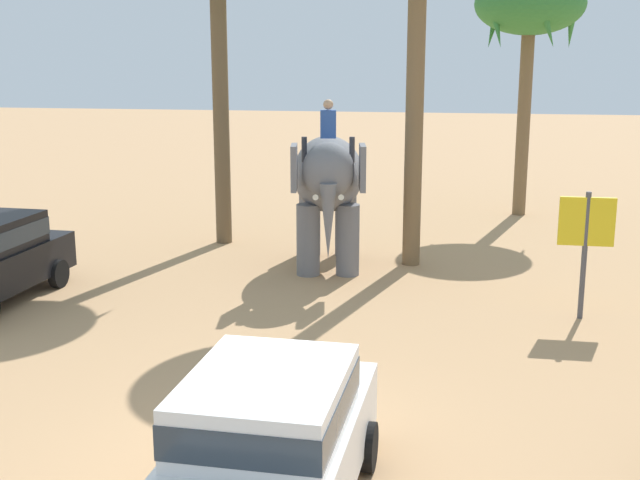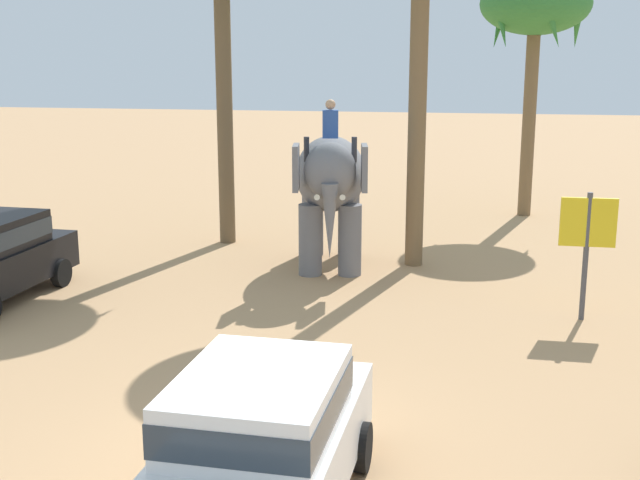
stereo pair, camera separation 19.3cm
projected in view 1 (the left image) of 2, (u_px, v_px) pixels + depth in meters
name	position (u px, v px, depth m)	size (l,w,h in m)	color
ground_plane	(248.00, 473.00, 9.76)	(120.00, 120.00, 0.00)	tan
car_sedan_foreground	(269.00, 441.00, 8.54)	(1.98, 4.15, 1.70)	white
elephant_with_mahout	(328.00, 182.00, 18.66)	(2.12, 3.99, 3.88)	slate
palm_tree_behind_elephant	(530.00, 10.00, 23.92)	(3.20, 3.20, 7.14)	brown
signboard_yellow	(586.00, 230.00, 15.06)	(1.00, 0.10, 2.40)	#4C4C51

